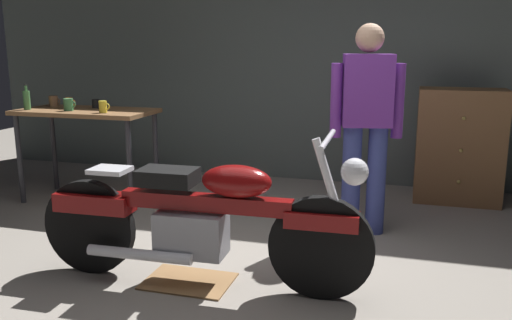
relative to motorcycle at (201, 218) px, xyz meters
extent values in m
plane|color=gray|center=(0.17, 0.15, -0.45)|extent=(12.00, 12.00, 0.00)
cube|color=#56605B|center=(0.17, 2.95, 1.10)|extent=(8.00, 0.12, 3.10)
cube|color=brown|center=(-1.77, 1.47, 0.43)|extent=(1.30, 0.64, 0.04)
cylinder|color=#2D2D33|center=(-2.36, 1.21, -0.02)|extent=(0.05, 0.05, 0.86)
cylinder|color=#2D2D33|center=(-1.18, 1.21, -0.02)|extent=(0.05, 0.05, 0.86)
cylinder|color=#2D2D33|center=(-2.36, 1.73, -0.02)|extent=(0.05, 0.05, 0.86)
cylinder|color=#2D2D33|center=(-1.18, 1.73, -0.02)|extent=(0.05, 0.05, 0.86)
cylinder|color=black|center=(0.76, 0.03, -0.13)|extent=(0.64, 0.09, 0.64)
cylinder|color=black|center=(-0.79, -0.03, -0.13)|extent=(0.64, 0.09, 0.64)
cube|color=maroon|center=(0.76, 0.03, 0.05)|extent=(0.44, 0.16, 0.10)
cube|color=maroon|center=(-0.74, -0.02, 0.05)|extent=(0.53, 0.20, 0.12)
cube|color=gray|center=(-0.07, 0.00, -0.11)|extent=(0.45, 0.26, 0.28)
cube|color=maroon|center=(0.03, 0.00, 0.10)|extent=(1.10, 0.14, 0.10)
ellipsoid|color=maroon|center=(0.23, 0.01, 0.25)|extent=(0.45, 0.24, 0.20)
cube|color=black|center=(-0.22, 0.00, 0.25)|extent=(0.37, 0.25, 0.10)
cube|color=silver|center=(-0.62, -0.02, 0.27)|extent=(0.25, 0.21, 0.03)
cylinder|color=silver|center=(0.82, 0.03, 0.20)|extent=(0.27, 0.06, 0.68)
cylinder|color=silver|center=(0.78, 0.03, 0.53)|extent=(0.05, 0.60, 0.03)
sphere|color=silver|center=(0.94, 0.04, 0.35)|extent=(0.16, 0.16, 0.16)
cylinder|color=silver|center=(-0.36, -0.15, -0.23)|extent=(0.70, 0.10, 0.07)
cylinder|color=#3E4A99|center=(0.99, 1.30, -0.01)|extent=(0.15, 0.15, 0.88)
cylinder|color=#3E4A99|center=(0.80, 1.26, -0.01)|extent=(0.15, 0.15, 0.88)
cube|color=#72339E|center=(0.89, 1.28, 0.71)|extent=(0.42, 0.30, 0.56)
cylinder|color=#72339E|center=(1.13, 1.33, 0.63)|extent=(0.09, 0.09, 0.58)
cylinder|color=#72339E|center=(0.66, 1.23, 0.63)|extent=(0.09, 0.09, 0.58)
sphere|color=tan|center=(0.89, 1.28, 1.11)|extent=(0.22, 0.22, 0.22)
cube|color=brown|center=(1.69, 2.45, 0.10)|extent=(0.80, 0.44, 1.10)
sphere|color=tan|center=(1.69, 2.22, 0.40)|extent=(0.04, 0.04, 0.04)
sphere|color=tan|center=(1.69, 2.22, 0.10)|extent=(0.04, 0.04, 0.04)
sphere|color=tan|center=(1.69, 2.22, -0.20)|extent=(0.04, 0.04, 0.04)
cube|color=olive|center=(-0.10, 0.00, -0.44)|extent=(0.56, 0.40, 0.01)
cylinder|color=black|center=(-1.73, 1.60, 0.49)|extent=(0.07, 0.07, 0.09)
torus|color=black|center=(-1.69, 1.60, 0.50)|extent=(0.05, 0.01, 0.05)
cylinder|color=#3D7F4C|center=(-1.87, 1.35, 0.51)|extent=(0.09, 0.09, 0.11)
torus|color=#3D7F4C|center=(-1.82, 1.35, 0.51)|extent=(0.06, 0.01, 0.06)
cylinder|color=orange|center=(-1.96, 1.50, 0.50)|extent=(0.07, 0.07, 0.11)
torus|color=orange|center=(-1.92, 1.50, 0.51)|extent=(0.06, 0.01, 0.06)
cylinder|color=brown|center=(-2.19, 1.56, 0.51)|extent=(0.09, 0.09, 0.11)
torus|color=brown|center=(-2.14, 1.56, 0.51)|extent=(0.06, 0.01, 0.06)
cylinder|color=yellow|center=(-1.47, 1.30, 0.50)|extent=(0.07, 0.07, 0.11)
torus|color=yellow|center=(-1.43, 1.30, 0.51)|extent=(0.06, 0.01, 0.06)
cylinder|color=#4C8C4C|center=(-2.30, 1.31, 0.54)|extent=(0.06, 0.06, 0.18)
cylinder|color=#4C8C4C|center=(-2.30, 1.31, 0.66)|extent=(0.03, 0.03, 0.05)
cylinder|color=black|center=(-2.30, 1.31, 0.69)|extent=(0.03, 0.03, 0.01)
camera|label=1|loc=(1.23, -2.98, 1.07)|focal=37.58mm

